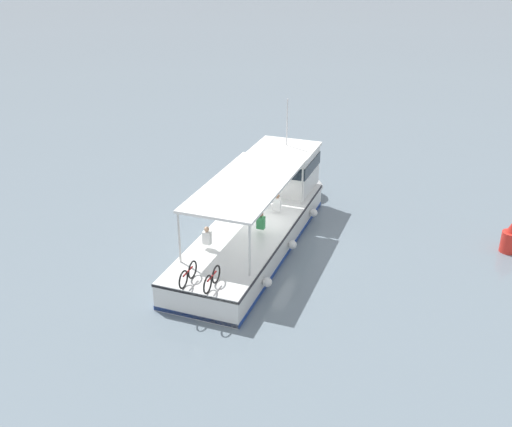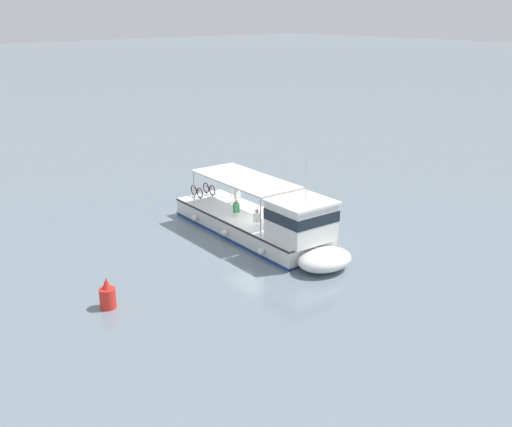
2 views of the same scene
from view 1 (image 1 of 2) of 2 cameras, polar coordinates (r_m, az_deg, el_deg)
name	(u,v)px [view 1 (image 1 of 2)]	position (r m, az deg, el deg)	size (l,w,h in m)	color
ground_plane	(264,241)	(25.54, 0.75, -2.70)	(400.00, 400.00, 0.00)	slate
ferry_main	(264,212)	(25.81, 0.79, 0.12)	(13.00, 4.31, 5.32)	white
channel_buoy	(510,239)	(26.65, 23.31, -2.31)	(0.70, 0.70, 1.40)	red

